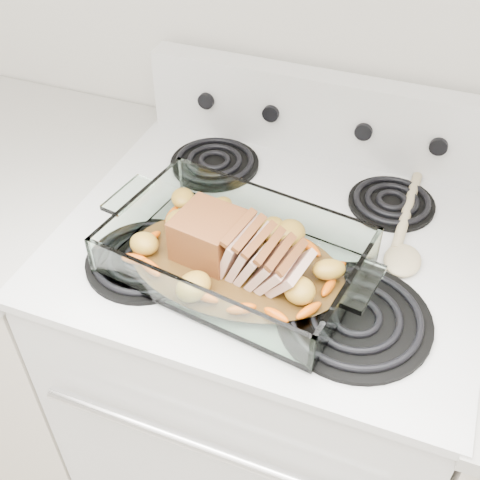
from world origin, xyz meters
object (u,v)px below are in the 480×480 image
(counter_left, at_px, (35,303))
(electric_range, at_px, (267,373))
(baking_dish, at_px, (236,259))
(pork_roast, at_px, (228,245))

(counter_left, bearing_deg, electric_range, 0.10)
(counter_left, relative_size, baking_dish, 2.23)
(baking_dish, relative_size, pork_roast, 1.76)
(counter_left, relative_size, pork_roast, 3.93)
(counter_left, height_order, pork_roast, pork_roast)
(baking_dish, bearing_deg, electric_range, 85.19)
(electric_range, distance_m, baking_dish, 0.50)
(electric_range, height_order, baking_dish, electric_range)
(electric_range, relative_size, baking_dish, 2.67)
(baking_dish, distance_m, pork_roast, 0.03)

